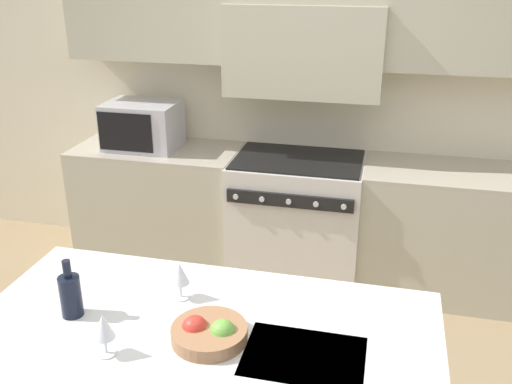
% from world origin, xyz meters
% --- Properties ---
extents(back_cabinetry, '(10.00, 0.46, 2.70)m').
position_xyz_m(back_cabinetry, '(0.00, 2.06, 1.59)').
color(back_cabinetry, beige).
rests_on(back_cabinetry, ground_plane).
extents(back_counter, '(3.36, 0.62, 0.92)m').
position_xyz_m(back_counter, '(-0.00, 1.80, 0.46)').
color(back_counter, '#B2AD93').
rests_on(back_counter, ground_plane).
extents(range_stove, '(0.92, 0.70, 0.92)m').
position_xyz_m(range_stove, '(0.00, 1.78, 0.46)').
color(range_stove, beige).
rests_on(range_stove, ground_plane).
extents(microwave, '(0.52, 0.40, 0.34)m').
position_xyz_m(microwave, '(-1.17, 1.80, 1.08)').
color(microwave, '#B7B7BC').
rests_on(microwave, back_counter).
extents(wine_bottle, '(0.09, 0.09, 0.25)m').
position_xyz_m(wine_bottle, '(-0.59, -0.23, 0.99)').
color(wine_bottle, black).
rests_on(wine_bottle, kitchen_island).
extents(wine_glass_near, '(0.08, 0.08, 0.17)m').
position_xyz_m(wine_glass_near, '(-0.34, -0.43, 1.01)').
color(wine_glass_near, white).
rests_on(wine_glass_near, kitchen_island).
extents(wine_glass_far, '(0.08, 0.08, 0.17)m').
position_xyz_m(wine_glass_far, '(-0.21, -0.02, 1.01)').
color(wine_glass_far, white).
rests_on(wine_glass_far, kitchen_island).
extents(fruit_bowl, '(0.29, 0.29, 0.10)m').
position_xyz_m(fruit_bowl, '(-0.00, -0.26, 0.93)').
color(fruit_bowl, '#996B47').
rests_on(fruit_bowl, kitchen_island).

